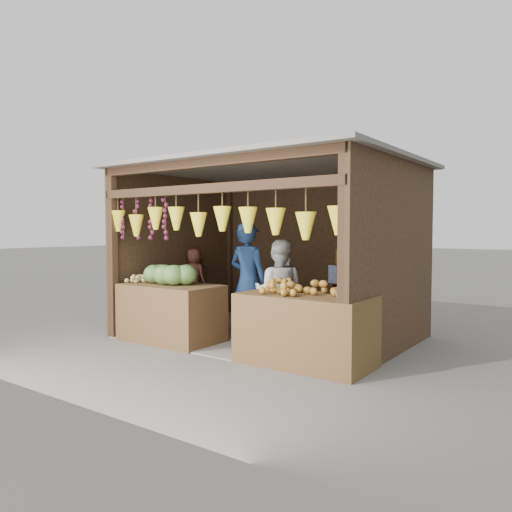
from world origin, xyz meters
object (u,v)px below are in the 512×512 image
(man_standing, at_px, (248,281))
(vendor_seated, at_px, (194,276))
(woman_standing, at_px, (279,292))
(counter_left, at_px, (171,313))
(counter_right, at_px, (305,330))

(man_standing, relative_size, vendor_seated, 1.75)
(woman_standing, bearing_deg, counter_left, 7.64)
(vendor_seated, bearing_deg, man_standing, 163.81)
(man_standing, distance_m, woman_standing, 0.57)
(counter_left, height_order, man_standing, man_standing)
(counter_right, xyz_separation_m, man_standing, (-1.41, 0.73, 0.45))
(counter_right, distance_m, man_standing, 1.65)
(man_standing, relative_size, woman_standing, 1.17)
(man_standing, bearing_deg, counter_left, 41.87)
(counter_left, height_order, woman_standing, woman_standing)
(counter_right, xyz_separation_m, woman_standing, (-0.85, 0.73, 0.33))
(counter_right, height_order, man_standing, man_standing)
(counter_right, relative_size, woman_standing, 1.08)
(counter_left, xyz_separation_m, man_standing, (0.87, 0.76, 0.46))
(woman_standing, distance_m, vendor_seated, 2.27)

